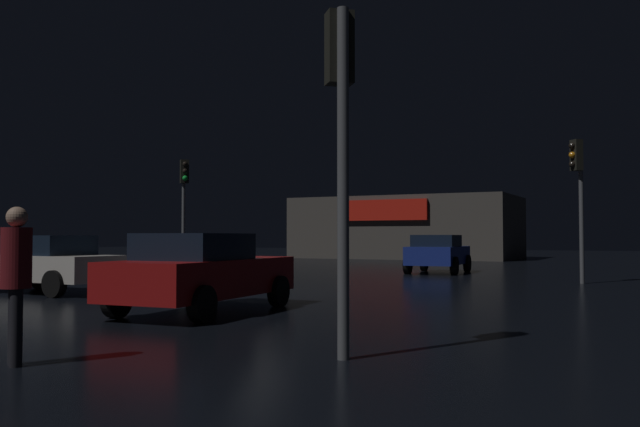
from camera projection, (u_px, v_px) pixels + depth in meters
The scene contains 9 objects.
ground_plane at pixel (238, 293), 17.40m from camera, with size 120.00×120.00×0.00m, color black.
store_building at pixel (407, 228), 45.69m from camera, with size 14.65×8.06×4.13m.
traffic_signal_main at pixel (184, 193), 26.03m from camera, with size 0.42×0.42×4.49m.
traffic_signal_opposite at pixel (341, 110), 8.11m from camera, with size 0.41×0.43×4.26m.
traffic_signal_cross_right at pixel (578, 180), 20.76m from camera, with size 0.42×0.42×4.52m.
car_near at pixel (438, 253), 26.81m from camera, with size 2.25×3.93×1.54m.
car_far at pixel (47, 263), 17.35m from camera, with size 4.13×2.03×1.50m.
car_crossing at pixel (202, 272), 12.91m from camera, with size 2.28×4.53×1.53m.
pedestrian at pixel (16, 272), 7.56m from camera, with size 0.47×0.47×1.81m.
Camera 1 is at (9.87, -14.57, 1.47)m, focal length 37.18 mm.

